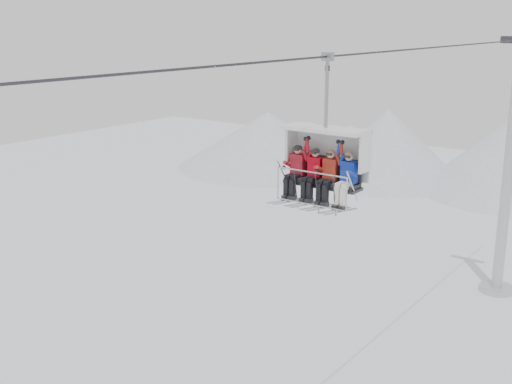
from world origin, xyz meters
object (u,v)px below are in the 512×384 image
Objects in this scene: skier_far_left at (296,169)px; skier_center_right at (329,175)px; lift_tower_right at (507,188)px; skier_center_left at (313,173)px; skier_far_right at (347,177)px; chairlift_carrier at (327,155)px.

skier_far_left is 1.00× the size of skier_center_right.
skier_center_right is at bearing -89.27° from lift_tower_right.
skier_far_left is 1.00× the size of skier_center_left.
skier_far_left is 1.59m from skier_far_right.
lift_tower_right reaches higher than skier_center_right.
skier_center_left is at bearing -128.06° from chairlift_carrier.
chairlift_carrier is at bearing 51.94° from skier_center_left.
skier_center_left is at bearing -179.80° from skier_far_right.
skier_far_left and skier_center_right have the same top height.
skier_far_right is at bearing -21.09° from chairlift_carrier.
chairlift_carrier is (0.00, -18.72, 4.89)m from lift_tower_right.
skier_center_right is at bearing 0.00° from skier_far_left.
lift_tower_right is 7.99× the size of skier_center_left.
skier_far_right is (1.03, 0.00, 0.01)m from skier_center_left.
chairlift_carrier is at bearing -90.00° from lift_tower_right.
skier_far_right is (1.59, 0.00, 0.00)m from skier_far_left.
chairlift_carrier is 0.61m from skier_center_right.
skier_far_left is at bearing 180.00° from skier_far_right.
chairlift_carrier is 2.36× the size of skier_center_left.
skier_center_left is at bearing -179.58° from skier_center_right.
lift_tower_right is 19.55m from skier_far_left.
skier_far_left reaches higher than skier_center_left.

